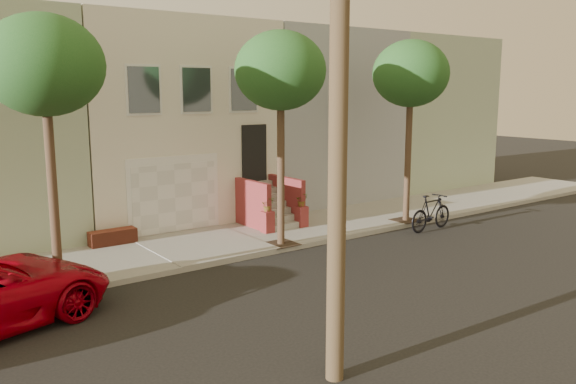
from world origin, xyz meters
TOP-DOWN VIEW (x-y plane):
  - ground at (0.00, 0.00)m, footprint 90.00×90.00m
  - sidewalk at (0.00, 5.35)m, footprint 40.00×3.70m
  - house_row at (0.00, 11.19)m, footprint 33.10×11.70m
  - tree_left at (-5.50, 3.90)m, footprint 2.70×2.57m
  - tree_mid at (1.00, 3.90)m, footprint 2.70×2.57m
  - tree_right at (6.50, 3.90)m, footprint 2.70×2.57m
  - motorcycle at (6.50, 2.77)m, footprint 2.13×0.73m

SIDE VIEW (x-z plane):
  - ground at x=0.00m, z-range 0.00..0.00m
  - sidewalk at x=0.00m, z-range 0.00..0.15m
  - motorcycle at x=6.50m, z-range 0.00..1.26m
  - house_row at x=0.00m, z-range 0.14..7.14m
  - tree_left at x=-5.50m, z-range 2.11..8.41m
  - tree_mid at x=1.00m, z-range 2.11..8.41m
  - tree_right at x=6.50m, z-range 2.11..8.41m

